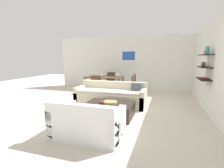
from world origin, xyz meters
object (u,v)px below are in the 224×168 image
coffee_table (109,110)px  dining_chair_right_far (132,83)px  sofa_beige (111,96)px  apple_on_coffee_table (101,102)px  dining_chair_foot (97,85)px  loveseat_white (87,123)px  dining_chair_right_near (130,84)px  candle_jar (116,102)px  wine_glass_foot (101,75)px  decorative_bowl (110,102)px  wine_glass_head (107,73)px  dining_table (104,78)px  dining_chair_head (110,80)px  wine_glass_right_near (117,75)px  wine_glass_right_far (118,74)px

coffee_table → dining_chair_right_far: (0.00, 3.23, 0.31)m
sofa_beige → apple_on_coffee_table: 1.32m
dining_chair_foot → apple_on_coffee_table: bearing=-65.1°
loveseat_white → dining_chair_right_near: dining_chair_right_near is taller
candle_jar → wine_glass_foot: wine_glass_foot is taller
loveseat_white → decorative_bowl: bearing=85.7°
dining_chair_right_near → wine_glass_head: size_ratio=5.31×
loveseat_white → dining_chair_right_near: (0.06, 4.12, 0.21)m
dining_table → dining_chair_right_far: dining_chair_right_far is taller
wine_glass_head → dining_chair_right_near: bearing=-25.0°
decorative_bowl → wine_glass_foot: bearing=115.9°
sofa_beige → wine_glass_head: (-0.93, 2.24, 0.58)m
candle_jar → wine_glass_foot: size_ratio=0.46×
wine_glass_foot → loveseat_white: bearing=-73.0°
loveseat_white → dining_table: bearing=105.6°
loveseat_white → wine_glass_foot: 4.15m
wine_glass_foot → dining_chair_right_far: bearing=25.0°
loveseat_white → wine_glass_head: wine_glass_head is taller
dining_chair_head → dining_chair_right_near: bearing=-39.9°
dining_chair_right_far → wine_glass_foot: size_ratio=5.29×
apple_on_coffee_table → sofa_beige: bearing=96.0°
dining_chair_right_near → wine_glass_head: 1.44m
wine_glass_head → wine_glass_right_near: (0.65, -0.50, 0.01)m
sofa_beige → decorative_bowl: sofa_beige is taller
apple_on_coffee_table → coffee_table: bearing=34.7°
candle_jar → dining_table: size_ratio=0.04×
decorative_bowl → dining_chair_right_far: 3.26m
wine_glass_foot → dining_chair_head: bearing=90.0°
wine_glass_head → wine_glass_right_far: bearing=-23.1°
coffee_table → wine_glass_right_near: bearing=101.9°
dining_table → wine_glass_foot: bearing=-90.0°
coffee_table → wine_glass_head: wine_glass_head is taller
dining_table → wine_glass_foot: size_ratio=10.29×
apple_on_coffee_table → decorative_bowl: bearing=23.3°
apple_on_coffee_table → wine_glass_head: (-1.07, 3.55, 0.44)m
dining_chair_right_near → dining_chair_head: 1.65m
sofa_beige → wine_glass_right_far: 2.07m
apple_on_coffee_table → dining_chair_right_far: size_ratio=0.10×
coffee_table → dining_chair_right_far: bearing=90.0°
candle_jar → wine_glass_right_far: bearing=104.3°
dining_chair_right_far → wine_glass_head: wine_glass_head is taller
candle_jar → wine_glass_right_near: size_ratio=0.42×
dining_table → dining_chair_right_far: (1.26, 0.20, -0.17)m
dining_table → dining_chair_foot: size_ratio=1.95×
sofa_beige → wine_glass_right_far: size_ratio=14.81×
loveseat_white → wine_glass_head: (-1.20, 4.70, 0.58)m
candle_jar → dining_chair_right_far: 3.25m
decorative_bowl → dining_chair_right_far: (-0.03, 3.26, 0.09)m
dining_table → dining_chair_head: (-0.00, 0.85, -0.17)m
coffee_table → candle_jar: candle_jar is taller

